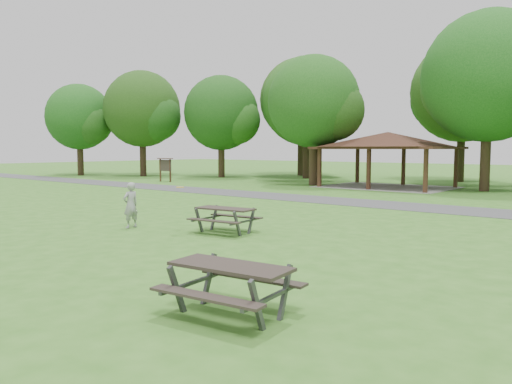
% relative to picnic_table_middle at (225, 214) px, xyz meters
% --- Properties ---
extents(ground, '(160.00, 160.00, 0.00)m').
position_rel_picnic_table_middle_xyz_m(ground, '(-0.17, -3.48, -0.60)').
color(ground, '#367220').
rests_on(ground, ground).
extents(asphalt_path, '(120.00, 3.20, 0.02)m').
position_rel_picnic_table_middle_xyz_m(asphalt_path, '(-0.17, 10.52, -0.59)').
color(asphalt_path, '#454547').
rests_on(asphalt_path, ground).
extents(pavilion, '(8.60, 7.01, 3.76)m').
position_rel_picnic_table_middle_xyz_m(pavilion, '(-4.17, 20.52, 2.46)').
color(pavilion, '#3D2216').
rests_on(pavilion, ground).
extents(notice_board, '(1.60, 0.30, 1.88)m').
position_rel_picnic_table_middle_xyz_m(notice_board, '(-20.17, 14.52, 0.71)').
color(notice_board, '#3A2215').
rests_on(notice_board, ground).
extents(tree_row_a, '(7.56, 7.20, 9.97)m').
position_rel_picnic_table_middle_xyz_m(tree_row_a, '(-28.08, 18.54, 5.55)').
color(tree_row_a, black).
rests_on(tree_row_a, ground).
extents(tree_row_b, '(7.14, 6.80, 9.28)m').
position_rel_picnic_table_middle_xyz_m(tree_row_b, '(-21.09, 22.04, 5.06)').
color(tree_row_b, '#332116').
rests_on(tree_row_b, ground).
extents(tree_row_c, '(8.19, 7.80, 10.67)m').
position_rel_picnic_table_middle_xyz_m(tree_row_c, '(-14.07, 25.54, 5.94)').
color(tree_row_c, black).
rests_on(tree_row_c, ground).
extents(tree_row_d, '(6.93, 6.60, 9.27)m').
position_rel_picnic_table_middle_xyz_m(tree_row_d, '(-9.09, 19.04, 5.17)').
color(tree_row_d, '#332316').
rests_on(tree_row_d, ground).
extents(tree_row_e, '(8.40, 8.00, 11.02)m').
position_rel_picnic_table_middle_xyz_m(tree_row_e, '(1.93, 21.54, 6.18)').
color(tree_row_e, '#302115').
rests_on(tree_row_e, ground).
extents(tree_deep_a, '(8.40, 8.00, 11.38)m').
position_rel_picnic_table_middle_xyz_m(tree_deep_a, '(-17.07, 29.04, 6.53)').
color(tree_deep_a, '#2F2015').
rests_on(tree_deep_a, ground).
extents(tree_deep_b, '(8.40, 8.00, 11.13)m').
position_rel_picnic_table_middle_xyz_m(tree_deep_b, '(-2.07, 29.54, 6.28)').
color(tree_deep_b, black).
rests_on(tree_deep_b, ground).
extents(tree_flank_left, '(6.72, 6.40, 8.93)m').
position_rel_picnic_table_middle_xyz_m(tree_flank_left, '(-34.09, 15.54, 4.92)').
color(tree_flank_left, '#302015').
rests_on(tree_flank_left, ground).
extents(picnic_table_middle, '(2.07, 1.75, 0.82)m').
position_rel_picnic_table_middle_xyz_m(picnic_table_middle, '(0.00, 0.00, 0.00)').
color(picnic_table_middle, '#2D2520').
rests_on(picnic_table_middle, ground).
extents(picnic_table_far, '(2.14, 1.81, 0.85)m').
position_rel_picnic_table_middle_xyz_m(picnic_table_far, '(5.41, -5.63, 0.03)').
color(picnic_table_far, '#2A221E').
rests_on(picnic_table_far, ground).
extents(frisbee_in_flight, '(0.32, 0.32, 0.02)m').
position_rel_picnic_table_middle_xyz_m(frisbee_in_flight, '(-0.94, -1.01, 0.85)').
color(frisbee_in_flight, gold).
rests_on(frisbee_in_flight, ground).
extents(frisbee_thrower, '(0.37, 0.56, 1.53)m').
position_rel_picnic_table_middle_xyz_m(frisbee_thrower, '(-3.09, -1.29, 0.16)').
color(frisbee_thrower, '#979799').
rests_on(frisbee_thrower, ground).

